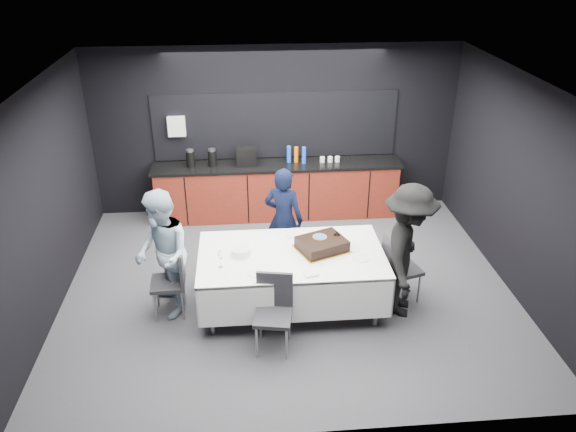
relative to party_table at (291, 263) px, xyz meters
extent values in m
plane|color=#45454A|center=(0.00, 0.40, -0.64)|extent=(6.00, 6.00, 0.00)
cube|color=white|center=(0.00, 0.40, 2.16)|extent=(6.00, 5.00, 0.04)
cube|color=black|center=(0.00, 2.90, 0.76)|extent=(6.00, 0.04, 2.80)
cube|color=black|center=(0.00, -2.10, 0.76)|extent=(6.00, 0.04, 2.80)
cube|color=black|center=(-3.00, 0.40, 0.76)|extent=(0.04, 5.00, 2.80)
cube|color=black|center=(3.00, 0.40, 0.76)|extent=(0.04, 5.00, 2.80)
cube|color=maroon|center=(0.00, 2.60, -0.19)|extent=(4.00, 0.60, 0.90)
cube|color=black|center=(0.00, 2.60, 0.28)|extent=(4.10, 0.64, 0.04)
cube|color=black|center=(0.00, 2.88, 0.86)|extent=(4.00, 0.03, 1.10)
cube|color=white|center=(-1.60, 2.83, 0.91)|extent=(0.28, 0.12, 0.32)
cylinder|color=black|center=(-1.40, 2.60, 0.43)|extent=(0.14, 0.14, 0.26)
cylinder|color=black|center=(-1.05, 2.60, 0.43)|extent=(0.14, 0.14, 0.26)
cube|color=black|center=(-0.50, 2.60, 0.45)|extent=(0.32, 0.24, 0.30)
cylinder|color=blue|center=(0.20, 2.65, 0.44)|extent=(0.07, 0.07, 0.28)
cylinder|color=orange|center=(0.32, 2.65, 0.43)|extent=(0.07, 0.07, 0.26)
cylinder|color=blue|center=(0.44, 2.58, 0.44)|extent=(0.07, 0.07, 0.28)
cylinder|color=white|center=(0.75, 2.60, 0.34)|extent=(0.08, 0.08, 0.09)
cylinder|color=white|center=(0.88, 2.60, 0.34)|extent=(0.08, 0.08, 0.09)
cylinder|color=white|center=(1.00, 2.60, 0.34)|extent=(0.08, 0.08, 0.09)
cylinder|color=#99999E|center=(-1.40, 2.60, 0.57)|extent=(0.12, 0.12, 0.03)
cylinder|color=#99999E|center=(-1.05, 2.60, 0.57)|extent=(0.12, 0.12, 0.03)
cylinder|color=#99999E|center=(-1.00, -0.50, -0.27)|extent=(0.06, 0.06, 0.75)
cylinder|color=#99999E|center=(-1.00, 0.50, -0.27)|extent=(0.06, 0.06, 0.75)
cylinder|color=#99999E|center=(1.00, -0.50, -0.27)|extent=(0.06, 0.06, 0.75)
cylinder|color=#99999E|center=(1.00, 0.50, -0.27)|extent=(0.06, 0.06, 0.75)
cube|color=white|center=(0.00, 0.00, 0.12)|extent=(2.32, 1.32, 0.04)
cube|color=white|center=(0.00, -0.65, -0.15)|extent=(2.32, 0.02, 0.55)
cube|color=white|center=(0.00, 0.65, -0.15)|extent=(2.32, 0.02, 0.55)
cube|color=white|center=(-1.15, 0.00, -0.15)|extent=(0.02, 1.32, 0.55)
cube|color=white|center=(1.15, 0.00, -0.15)|extent=(0.02, 1.32, 0.55)
cube|color=gold|center=(0.39, 0.07, 0.15)|extent=(0.74, 0.68, 0.01)
cube|color=black|center=(0.39, 0.07, 0.21)|extent=(0.69, 0.62, 0.12)
cube|color=black|center=(0.39, 0.07, 0.28)|extent=(0.69, 0.62, 0.01)
cylinder|color=orange|center=(0.37, 0.13, 0.29)|extent=(0.18, 0.18, 0.00)
cylinder|color=blue|center=(0.37, 0.13, 0.29)|extent=(0.15, 0.15, 0.01)
sphere|color=black|center=(0.57, 0.19, 0.31)|extent=(0.04, 0.04, 0.04)
sphere|color=black|center=(0.59, 0.15, 0.31)|extent=(0.04, 0.04, 0.04)
sphere|color=black|center=(0.55, 0.15, 0.31)|extent=(0.04, 0.04, 0.04)
cylinder|color=white|center=(-0.63, 0.02, 0.19)|extent=(0.24, 0.24, 0.10)
cylinder|color=white|center=(-0.46, -0.41, 0.14)|extent=(0.19, 0.19, 0.01)
cylinder|color=white|center=(0.78, 0.07, 0.14)|extent=(0.22, 0.22, 0.01)
cylinder|color=white|center=(0.84, -0.18, 0.14)|extent=(0.22, 0.22, 0.01)
cylinder|color=white|center=(0.06, 0.44, 0.14)|extent=(0.18, 0.18, 0.01)
cube|color=white|center=(0.19, -0.51, 0.15)|extent=(0.19, 0.14, 0.03)
cylinder|color=white|center=(-0.87, -0.24, 0.14)|extent=(0.06, 0.06, 0.00)
cylinder|color=white|center=(-0.87, -0.24, 0.20)|extent=(0.01, 0.01, 0.12)
cylinder|color=white|center=(-0.87, -0.24, 0.31)|extent=(0.05, 0.05, 0.10)
cube|color=#28282D|center=(-1.55, -0.03, -0.19)|extent=(0.44, 0.44, 0.05)
cube|color=#28282D|center=(-1.36, -0.02, 0.06)|extent=(0.06, 0.42, 0.45)
cylinder|color=#99999E|center=(-1.73, 0.13, -0.42)|extent=(0.03, 0.03, 0.44)
cylinder|color=#99999E|center=(-1.71, -0.21, -0.42)|extent=(0.03, 0.03, 0.44)
cylinder|color=#99999E|center=(-1.39, 0.15, -0.42)|extent=(0.03, 0.03, 0.44)
cylinder|color=#99999E|center=(-1.37, -0.19, -0.42)|extent=(0.03, 0.03, 0.44)
cube|color=#28282D|center=(1.45, 0.03, -0.19)|extent=(0.52, 0.52, 0.05)
cube|color=#28282D|center=(1.27, -0.02, 0.06)|extent=(0.16, 0.41, 0.45)
cylinder|color=#99999E|center=(1.66, -0.08, -0.42)|extent=(0.03, 0.03, 0.44)
cylinder|color=#99999E|center=(1.57, 0.24, -0.42)|extent=(0.03, 0.03, 0.44)
cylinder|color=#99999E|center=(1.34, -0.18, -0.42)|extent=(0.03, 0.03, 0.44)
cylinder|color=#99999E|center=(1.24, 0.14, -0.42)|extent=(0.03, 0.03, 0.44)
cube|color=#28282D|center=(-0.29, -0.83, -0.19)|extent=(0.49, 0.49, 0.05)
cube|color=#28282D|center=(-0.25, -0.64, 0.06)|extent=(0.42, 0.11, 0.45)
cylinder|color=#99999E|center=(-0.48, -0.97, -0.42)|extent=(0.03, 0.03, 0.44)
cylinder|color=#99999E|center=(-0.15, -1.03, -0.42)|extent=(0.03, 0.03, 0.44)
cylinder|color=#99999E|center=(-0.42, -0.63, -0.42)|extent=(0.03, 0.03, 0.44)
cylinder|color=#99999E|center=(-0.09, -0.69, -0.42)|extent=(0.03, 0.03, 0.44)
imported|color=black|center=(-0.02, 0.94, 0.13)|extent=(0.66, 0.56, 1.54)
imported|color=#A0B9C9|center=(-1.59, 0.02, 0.19)|extent=(0.86, 0.97, 1.67)
imported|color=black|center=(1.40, -0.22, 0.23)|extent=(0.99, 1.28, 1.75)
camera|label=1|loc=(-0.56, -5.97, 3.76)|focal=35.00mm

